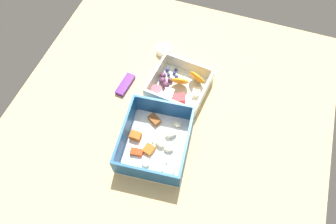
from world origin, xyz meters
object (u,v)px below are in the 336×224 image
(pasta_container, at_px, (156,142))
(paper_cup_liner, at_px, (163,50))
(fruit_bowl, at_px, (179,86))
(candy_bar, at_px, (125,85))

(pasta_container, bearing_deg, paper_cup_liner, 9.81)
(pasta_container, distance_m, fruit_bowl, 0.17)
(pasta_container, height_order, fruit_bowl, pasta_container)
(candy_bar, xyz_separation_m, paper_cup_liner, (0.14, -0.06, 0.00))
(pasta_container, bearing_deg, fruit_bowl, -6.46)
(fruit_bowl, bearing_deg, pasta_container, 179.50)
(pasta_container, height_order, candy_bar, pasta_container)
(pasta_container, distance_m, paper_cup_liner, 0.29)
(pasta_container, height_order, paper_cup_liner, pasta_container)
(pasta_container, relative_size, fruit_bowl, 1.24)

